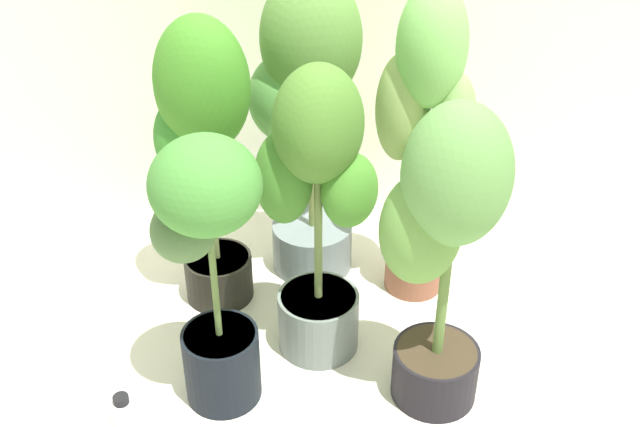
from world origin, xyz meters
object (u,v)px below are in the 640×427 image
Objects in this scene: potted_plant_front_left at (208,253)px; potted_plant_center at (316,202)px; nutrient_bottle at (126,427)px; potted_plant_front_right at (442,235)px; potted_plant_back_right at (425,125)px; potted_plant_back_center at (305,102)px; potted_plant_back_left at (202,134)px.

potted_plant_center is (0.28, 0.18, 0.02)m from potted_plant_front_left.
nutrient_bottle is at bearing -139.34° from potted_plant_front_left.
potted_plant_front_right is at bearing -3.96° from potted_plant_front_left.
potted_plant_back_right is 0.48m from potted_plant_front_right.
potted_plant_front_left reaches higher than nutrient_bottle.
potted_plant_back_right reaches higher than potted_plant_back_center.
potted_plant_back_right is 1.27× the size of potted_plant_front_left.
potted_plant_back_left is 4.71× the size of nutrient_bottle.
nutrient_bottle is (-0.50, -0.37, -0.41)m from potted_plant_center.
potted_plant_back_left is 0.77m from potted_plant_front_right.
potted_plant_back_right is at bearing 84.64° from potted_plant_front_right.
potted_plant_back_center is (0.31, 0.15, 0.02)m from potted_plant_back_left.
potted_plant_center is 1.01× the size of potted_plant_front_right.
potted_plant_center is (-0.34, -0.26, -0.09)m from potted_plant_back_right.
potted_plant_front_left is at bearing 176.04° from potted_plant_front_right.
potted_plant_back_left is at bearing 179.56° from potted_plant_back_right.
potted_plant_back_right is 1.16m from nutrient_bottle.
potted_plant_back_left is at bearing 93.98° from potted_plant_front_left.
potted_plant_back_right reaches higher than potted_plant_back_left.
potted_plant_back_center is 5.08× the size of nutrient_bottle.
potted_plant_front_right is 0.87× the size of potted_plant_back_center.
potted_plant_center reaches higher than nutrient_bottle.
nutrient_bottle is (-0.80, -0.15, -0.44)m from potted_plant_front_right.
potted_plant_center is at bearing 32.65° from potted_plant_front_left.
potted_plant_back_right is 1.14× the size of potted_plant_center.
potted_plant_front_left is 0.58m from potted_plant_front_right.
potted_plant_front_right reaches higher than nutrient_bottle.
potted_plant_front_left is at bearing -115.14° from potted_plant_back_center.
potted_plant_back_center is at bearing 64.86° from potted_plant_front_left.
potted_plant_back_center reaches higher than potted_plant_front_left.
potted_plant_back_center is 1.06m from nutrient_bottle.
nutrient_bottle is (-0.50, -0.78, -0.52)m from potted_plant_back_center.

